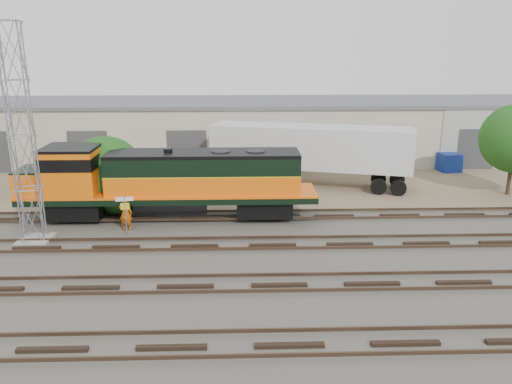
{
  "coord_description": "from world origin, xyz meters",
  "views": [
    {
      "loc": [
        -1.6,
        -22.32,
        9.83
      ],
      "look_at": [
        -0.78,
        4.0,
        2.2
      ],
      "focal_mm": 35.0,
      "sensor_mm": 36.0,
      "label": 1
    }
  ],
  "objects_px": {
    "semi_trailer": "(315,149)",
    "signal_tower": "(23,141)",
    "locomotive": "(164,180)",
    "worker": "(126,213)"
  },
  "relations": [
    {
      "from": "semi_trailer",
      "to": "signal_tower",
      "type": "bearing_deg",
      "value": -132.09
    },
    {
      "from": "semi_trailer",
      "to": "locomotive",
      "type": "bearing_deg",
      "value": -129.45
    },
    {
      "from": "worker",
      "to": "semi_trailer",
      "type": "xyz_separation_m",
      "value": [
        11.81,
        8.9,
        1.79
      ]
    },
    {
      "from": "signal_tower",
      "to": "semi_trailer",
      "type": "xyz_separation_m",
      "value": [
        16.23,
        10.53,
        -2.59
      ]
    },
    {
      "from": "signal_tower",
      "to": "semi_trailer",
      "type": "relative_size",
      "value": 0.76
    },
    {
      "from": "signal_tower",
      "to": "worker",
      "type": "distance_m",
      "value": 6.43
    },
    {
      "from": "signal_tower",
      "to": "worker",
      "type": "relative_size",
      "value": 5.55
    },
    {
      "from": "semi_trailer",
      "to": "worker",
      "type": "bearing_deg",
      "value": -128.09
    },
    {
      "from": "signal_tower",
      "to": "semi_trailer",
      "type": "distance_m",
      "value": 19.52
    },
    {
      "from": "locomotive",
      "to": "worker",
      "type": "height_order",
      "value": "locomotive"
    }
  ]
}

